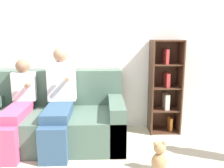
{
  "coord_description": "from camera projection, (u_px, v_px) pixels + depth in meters",
  "views": [
    {
      "loc": [
        0.46,
        -2.42,
        1.39
      ],
      "look_at": [
        0.57,
        0.62,
        0.77
      ],
      "focal_mm": 38.0,
      "sensor_mm": 36.0,
      "label": 1
    }
  ],
  "objects": [
    {
      "name": "teddy_bear",
      "position": [
        159.0,
        157.0,
        2.45
      ],
      "size": [
        0.16,
        0.13,
        0.33
      ],
      "color": "tan",
      "rests_on": "ground_plane"
    },
    {
      "name": "adult_seated",
      "position": [
        59.0,
        98.0,
        2.96
      ],
      "size": [
        0.37,
        0.88,
        1.24
      ],
      "color": "#335170",
      "rests_on": "ground_plane"
    },
    {
      "name": "couch",
      "position": [
        54.0,
        121.0,
        3.11
      ],
      "size": [
        1.83,
        0.93,
        0.91
      ],
      "color": "#4C6656",
      "rests_on": "ground_plane"
    },
    {
      "name": "back_wall",
      "position": [
        71.0,
        44.0,
        3.41
      ],
      "size": [
        10.0,
        0.06,
        2.55
      ],
      "color": "silver",
      "rests_on": "ground_plane"
    },
    {
      "name": "child_seated",
      "position": [
        17.0,
        106.0,
        2.92
      ],
      "size": [
        0.3,
        0.89,
        1.09
      ],
      "color": "#DB4C75",
      "rests_on": "ground_plane"
    },
    {
      "name": "bookshelf",
      "position": [
        165.0,
        87.0,
        3.42
      ],
      "size": [
        0.43,
        0.32,
        1.33
      ],
      "color": "#4C2D1E",
      "rests_on": "ground_plane"
    },
    {
      "name": "ground_plane",
      "position": [
        62.0,
        163.0,
        2.63
      ],
      "size": [
        14.0,
        14.0,
        0.0
      ],
      "primitive_type": "plane",
      "color": "beige"
    }
  ]
}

